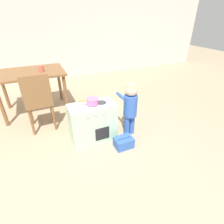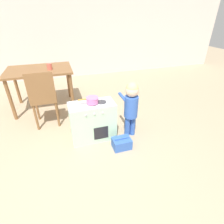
{
  "view_description": "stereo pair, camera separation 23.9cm",
  "coord_description": "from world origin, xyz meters",
  "px_view_note": "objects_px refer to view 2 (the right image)",
  "views": [
    {
      "loc": [
        -0.26,
        -1.14,
        1.61
      ],
      "look_at": [
        0.6,
        0.75,
        0.42
      ],
      "focal_mm": 28.0,
      "sensor_mm": 36.0,
      "label": 1
    },
    {
      "loc": [
        -0.03,
        -1.22,
        1.61
      ],
      "look_at": [
        0.6,
        0.75,
        0.42
      ],
      "focal_mm": 28.0,
      "sensor_mm": 36.0,
      "label": 2
    }
  ],
  "objects_px": {
    "child_figure": "(131,103)",
    "dining_table": "(40,75)",
    "play_kitchen": "(93,121)",
    "toy_pot": "(92,100)",
    "dining_chair_near": "(44,98)",
    "toy_basket": "(122,143)",
    "cup_on_table": "(49,67)"
  },
  "relations": [
    {
      "from": "child_figure",
      "to": "dining_table",
      "type": "bearing_deg",
      "value": 132.25
    },
    {
      "from": "child_figure",
      "to": "dining_chair_near",
      "type": "height_order",
      "value": "dining_chair_near"
    },
    {
      "from": "play_kitchen",
      "to": "toy_pot",
      "type": "height_order",
      "value": "toy_pot"
    },
    {
      "from": "child_figure",
      "to": "toy_pot",
      "type": "bearing_deg",
      "value": 169.53
    },
    {
      "from": "play_kitchen",
      "to": "cup_on_table",
      "type": "xyz_separation_m",
      "value": [
        -0.48,
        1.14,
        0.51
      ]
    },
    {
      "from": "toy_pot",
      "to": "toy_basket",
      "type": "relative_size",
      "value": 1.1
    },
    {
      "from": "dining_table",
      "to": "child_figure",
      "type": "bearing_deg",
      "value": -47.75
    },
    {
      "from": "toy_pot",
      "to": "cup_on_table",
      "type": "distance_m",
      "value": 1.25
    },
    {
      "from": "cup_on_table",
      "to": "play_kitchen",
      "type": "bearing_deg",
      "value": -67.01
    },
    {
      "from": "toy_pot",
      "to": "dining_table",
      "type": "xyz_separation_m",
      "value": [
        -0.68,
        1.23,
        0.03
      ]
    },
    {
      "from": "dining_table",
      "to": "dining_chair_near",
      "type": "relative_size",
      "value": 1.22
    },
    {
      "from": "toy_basket",
      "to": "toy_pot",
      "type": "bearing_deg",
      "value": 131.94
    },
    {
      "from": "play_kitchen",
      "to": "dining_chair_near",
      "type": "relative_size",
      "value": 0.69
    },
    {
      "from": "toy_pot",
      "to": "dining_table",
      "type": "height_order",
      "value": "dining_table"
    },
    {
      "from": "play_kitchen",
      "to": "dining_table",
      "type": "bearing_deg",
      "value": 118.67
    },
    {
      "from": "play_kitchen",
      "to": "child_figure",
      "type": "xyz_separation_m",
      "value": [
        0.53,
        -0.1,
        0.25
      ]
    },
    {
      "from": "dining_chair_near",
      "to": "cup_on_table",
      "type": "height_order",
      "value": "dining_chair_near"
    },
    {
      "from": "toy_pot",
      "to": "child_figure",
      "type": "bearing_deg",
      "value": -10.47
    },
    {
      "from": "toy_basket",
      "to": "play_kitchen",
      "type": "bearing_deg",
      "value": 133.19
    },
    {
      "from": "dining_table",
      "to": "dining_chair_near",
      "type": "xyz_separation_m",
      "value": [
        0.05,
        -0.68,
        -0.15
      ]
    },
    {
      "from": "child_figure",
      "to": "play_kitchen",
      "type": "bearing_deg",
      "value": 169.83
    },
    {
      "from": "dining_table",
      "to": "dining_chair_near",
      "type": "bearing_deg",
      "value": -85.98
    },
    {
      "from": "child_figure",
      "to": "toy_basket",
      "type": "relative_size",
      "value": 3.42
    },
    {
      "from": "child_figure",
      "to": "dining_table",
      "type": "distance_m",
      "value": 1.79
    },
    {
      "from": "toy_pot",
      "to": "dining_chair_near",
      "type": "distance_m",
      "value": 0.85
    },
    {
      "from": "play_kitchen",
      "to": "toy_basket",
      "type": "distance_m",
      "value": 0.51
    },
    {
      "from": "child_figure",
      "to": "cup_on_table",
      "type": "height_order",
      "value": "cup_on_table"
    },
    {
      "from": "play_kitchen",
      "to": "cup_on_table",
      "type": "bearing_deg",
      "value": 112.99
    },
    {
      "from": "cup_on_table",
      "to": "dining_chair_near",
      "type": "bearing_deg",
      "value": -103.41
    },
    {
      "from": "play_kitchen",
      "to": "dining_table",
      "type": "distance_m",
      "value": 1.45
    },
    {
      "from": "play_kitchen",
      "to": "dining_chair_near",
      "type": "distance_m",
      "value": 0.86
    },
    {
      "from": "play_kitchen",
      "to": "toy_pot",
      "type": "xyz_separation_m",
      "value": [
        0.01,
        0.0,
        0.33
      ]
    }
  ]
}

